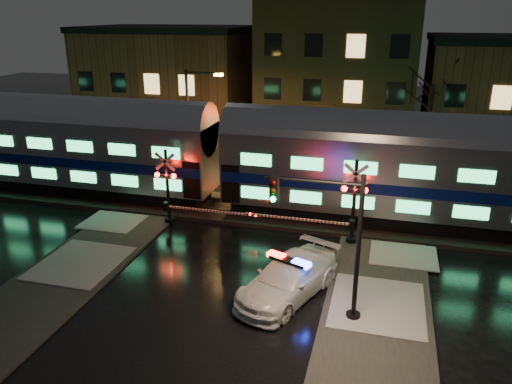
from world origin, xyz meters
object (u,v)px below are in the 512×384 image
crossing_signal_left (174,195)px  traffic_light (333,244)px  crossing_signal_right (346,210)px  streetlight (192,120)px  police_car (288,279)px

crossing_signal_left → traffic_light: traffic_light is taller
crossing_signal_right → streetlight: bearing=147.4°
crossing_signal_right → traffic_light: traffic_light is taller
crossing_signal_left → traffic_light: bearing=-35.5°
crossing_signal_right → traffic_light: size_ratio=1.07×
police_car → streetlight: (-8.78, 12.07, 3.47)m
police_car → crossing_signal_left: (-7.23, 5.38, 0.91)m
traffic_light → crossing_signal_left: bearing=157.4°
police_car → crossing_signal_right: bearing=94.0°
crossing_signal_left → streetlight: size_ratio=0.78×
police_car → crossing_signal_left: bearing=164.8°
crossing_signal_left → traffic_light: 11.13m
police_car → streetlight: size_ratio=0.78×
police_car → crossing_signal_left: size_ratio=1.00×
crossing_signal_left → streetlight: (-1.55, 6.69, 2.56)m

